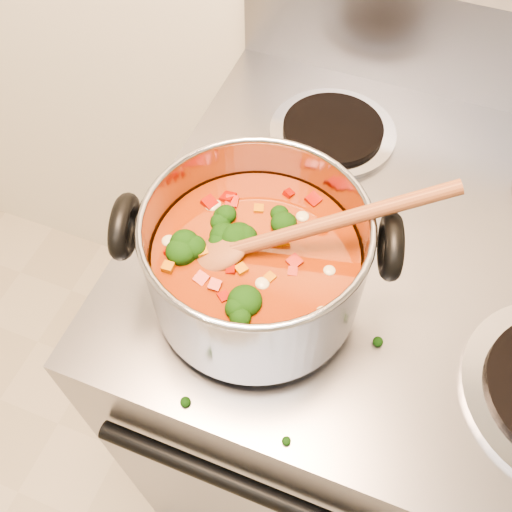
{
  "coord_description": "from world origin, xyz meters",
  "views": [
    {
      "loc": [
        -0.07,
        0.68,
        1.53
      ],
      "look_at": [
        -0.2,
        1.0,
        1.01
      ],
      "focal_mm": 40.0,
      "sensor_mm": 36.0,
      "label": 1
    }
  ],
  "objects": [
    {
      "name": "electric_range",
      "position": [
        -0.02,
        1.16,
        0.47
      ],
      "size": [
        0.76,
        0.69,
        1.08
      ],
      "color": "gray",
      "rests_on": "ground"
    },
    {
      "name": "wooden_spoon",
      "position": [
        -0.18,
        1.01,
        1.04
      ],
      "size": [
        0.27,
        0.16,
        0.12
      ],
      "rotation": [
        0.0,
        0.0,
        0.46
      ],
      "color": "brown",
      "rests_on": "stockpot"
    },
    {
      "name": "stockpot",
      "position": [
        -0.2,
        1.0,
        1.0
      ],
      "size": [
        0.31,
        0.25,
        0.15
      ],
      "rotation": [
        0.0,
        0.0,
        0.28
      ],
      "color": "#98979F",
      "rests_on": "electric_range"
    },
    {
      "name": "cooktop_crumbs",
      "position": [
        -0.06,
        0.97,
        0.92
      ],
      "size": [
        0.3,
        0.27,
        0.01
      ],
      "color": "black",
      "rests_on": "electric_range"
    }
  ]
}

